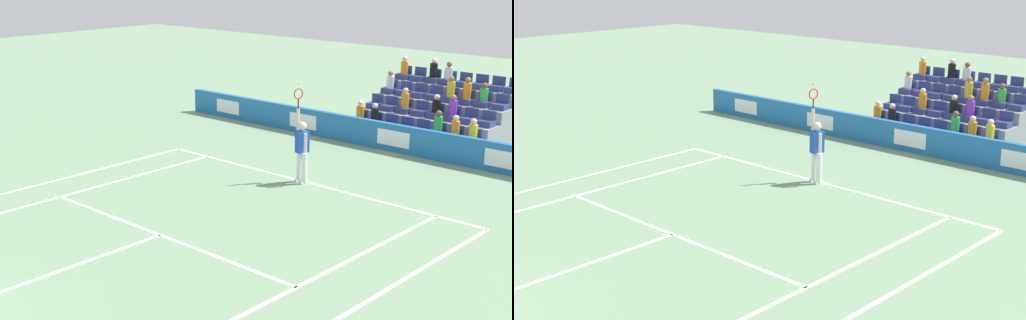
{
  "view_description": "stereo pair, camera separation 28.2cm",
  "coord_description": "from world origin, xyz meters",
  "views": [
    {
      "loc": [
        -12.46,
        3.93,
        6.37
      ],
      "look_at": [
        0.06,
        -9.79,
        1.1
      ],
      "focal_mm": 51.72,
      "sensor_mm": 36.0,
      "label": 1
    },
    {
      "loc": [
        -12.67,
        3.74,
        6.37
      ],
      "look_at": [
        0.06,
        -9.79,
        1.1
      ],
      "focal_mm": 51.72,
      "sensor_mm": 36.0,
      "label": 2
    }
  ],
  "objects": [
    {
      "name": "line_doubles_sideline_right",
      "position": [
        -5.49,
        -5.95,
        0.0
      ],
      "size": [
        0.1,
        11.89,
        0.01
      ],
      "primitive_type": "cube",
      "color": "white",
      "rests_on": "ground"
    },
    {
      "name": "line_doubles_sideline_left",
      "position": [
        5.49,
        -5.95,
        0.0
      ],
      "size": [
        0.1,
        11.89,
        0.01
      ],
      "primitive_type": "cube",
      "color": "white",
      "rests_on": "ground"
    },
    {
      "name": "line_centre_mark",
      "position": [
        0.0,
        -11.79,
        0.0
      ],
      "size": [
        0.1,
        0.2,
        0.01
      ],
      "primitive_type": "cube",
      "color": "white",
      "rests_on": "ground"
    },
    {
      "name": "line_singles_sideline_right",
      "position": [
        -4.12,
        -5.95,
        0.0
      ],
      "size": [
        0.1,
        11.89,
        0.01
      ],
      "primitive_type": "cube",
      "color": "white",
      "rests_on": "ground"
    },
    {
      "name": "line_baseline",
      "position": [
        0.0,
        -11.89,
        0.0
      ],
      "size": [
        10.97,
        0.1,
        0.01
      ],
      "primitive_type": "cube",
      "color": "white",
      "rests_on": "ground"
    },
    {
      "name": "line_singles_sideline_left",
      "position": [
        4.12,
        -5.95,
        0.0
      ],
      "size": [
        0.1,
        11.89,
        0.01
      ],
      "primitive_type": "cube",
      "color": "white",
      "rests_on": "ground"
    },
    {
      "name": "stadium_stand",
      "position": [
        0.0,
        -19.43,
        0.69
      ],
      "size": [
        4.96,
        3.8,
        2.59
      ],
      "color": "gray",
      "rests_on": "ground"
    },
    {
      "name": "line_centre_service",
      "position": [
        0.0,
        -3.2,
        0.0
      ],
      "size": [
        0.1,
        6.4,
        0.01
      ],
      "primitive_type": "cube",
      "color": "white",
      "rests_on": "ground"
    },
    {
      "name": "sponsor_barrier",
      "position": [
        0.0,
        -16.51,
        0.46
      ],
      "size": [
        19.0,
        0.22,
        0.92
      ],
      "color": "#1E66AD",
      "rests_on": "ground"
    },
    {
      "name": "tennis_player",
      "position": [
        0.13,
        -11.79,
        0.99
      ],
      "size": [
        0.51,
        0.41,
        2.85
      ],
      "color": "white",
      "rests_on": "ground"
    },
    {
      "name": "line_service",
      "position": [
        0.0,
        -6.4,
        0.0
      ],
      "size": [
        8.23,
        0.1,
        0.01
      ],
      "primitive_type": "cube",
      "color": "white",
      "rests_on": "ground"
    }
  ]
}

